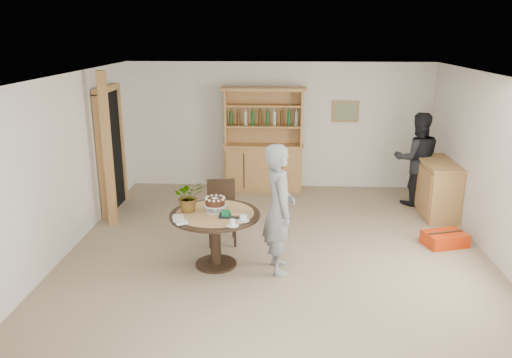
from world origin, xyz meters
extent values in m
plane|color=tan|center=(0.00, 0.00, 0.00)|extent=(7.00, 7.00, 0.00)
cube|color=white|center=(0.00, 3.50, 1.25)|extent=(6.00, 0.04, 2.50)
cube|color=white|center=(0.00, -3.50, 1.25)|extent=(6.00, 0.04, 2.50)
cube|color=white|center=(-3.00, 0.00, 1.25)|extent=(0.04, 7.00, 2.50)
cube|color=white|center=(3.00, 0.00, 1.25)|extent=(0.04, 7.00, 2.50)
cube|color=white|center=(0.00, 0.00, 2.50)|extent=(6.00, 7.00, 0.04)
cube|color=tan|center=(1.30, 3.47, 1.55)|extent=(0.52, 0.03, 0.42)
cube|color=#59724C|center=(1.30, 3.45, 1.55)|extent=(0.44, 0.02, 0.34)
cube|color=black|center=(-2.94, 2.00, 1.05)|extent=(0.10, 0.90, 2.10)
cube|color=#B5854C|center=(-2.92, 1.50, 1.05)|extent=(0.12, 0.10, 2.10)
cube|color=#B5854C|center=(-2.92, 2.50, 1.05)|extent=(0.12, 0.10, 2.10)
cube|color=#B5854C|center=(-2.92, 2.00, 2.13)|extent=(0.12, 1.10, 0.10)
cube|color=tan|center=(-2.70, 1.20, 1.25)|extent=(0.12, 0.12, 2.50)
cube|color=#B5854C|center=(-0.30, 3.24, 0.45)|extent=(1.50, 0.50, 0.90)
cube|color=tan|center=(-0.30, 3.24, 0.92)|extent=(1.56, 0.54, 0.04)
cube|color=#B5854C|center=(-0.30, 3.34, 1.47)|extent=(1.50, 0.04, 1.06)
cube|color=#B5854C|center=(-1.03, 3.19, 1.47)|extent=(0.04, 0.34, 1.06)
cube|color=#B5854C|center=(0.43, 3.19, 1.47)|extent=(0.04, 0.34, 1.06)
cube|color=tan|center=(-0.30, 3.19, 1.30)|extent=(1.44, 0.32, 0.03)
cube|color=tan|center=(-0.30, 3.19, 1.70)|extent=(1.44, 0.32, 0.03)
cube|color=#B5854C|center=(-0.30, 3.19, 2.01)|extent=(1.62, 0.40, 0.06)
cylinder|color=#194C1E|center=(-0.86, 3.19, 1.46)|extent=(0.07, 0.07, 0.28)
cylinder|color=#4C2D14|center=(-0.70, 3.19, 1.46)|extent=(0.07, 0.07, 0.28)
cylinder|color=#B2BFB2|center=(-0.54, 3.19, 1.46)|extent=(0.07, 0.07, 0.28)
cylinder|color=#194C1E|center=(-0.38, 3.19, 1.46)|extent=(0.07, 0.07, 0.28)
cylinder|color=#4C2D14|center=(-0.22, 3.19, 1.46)|extent=(0.07, 0.07, 0.28)
cylinder|color=#B2BFB2|center=(-0.06, 3.19, 1.46)|extent=(0.07, 0.07, 0.28)
cylinder|color=#194C1E|center=(0.10, 3.19, 1.46)|extent=(0.07, 0.07, 0.28)
cylinder|color=#4C2D14|center=(0.26, 3.19, 1.46)|extent=(0.07, 0.07, 0.28)
cube|color=#B5854C|center=(2.74, 2.00, 0.45)|extent=(0.50, 1.20, 0.90)
cube|color=tan|center=(2.74, 2.00, 0.92)|extent=(0.54, 1.26, 0.04)
cylinder|color=black|center=(-0.82, -0.19, 0.73)|extent=(1.20, 1.20, 0.04)
cylinder|color=black|center=(-0.82, -0.19, 0.36)|extent=(0.14, 0.14, 0.70)
cylinder|color=black|center=(-0.82, -0.19, 0.01)|extent=(0.56, 0.56, 0.03)
cylinder|color=tan|center=(-0.82, -0.19, 0.76)|extent=(1.04, 1.04, 0.01)
cube|color=black|center=(-0.82, 0.56, 0.45)|extent=(0.48, 0.48, 0.04)
cube|color=black|center=(-0.85, 0.75, 0.70)|extent=(0.42, 0.10, 0.46)
cube|color=black|center=(-0.85, 0.75, 0.92)|extent=(0.42, 0.11, 0.05)
cube|color=black|center=(-0.97, 0.36, 0.22)|extent=(0.03, 0.04, 0.44)
cube|color=black|center=(-0.61, 0.41, 0.22)|extent=(0.03, 0.04, 0.44)
cube|color=black|center=(-1.03, 0.71, 0.22)|extent=(0.04, 0.03, 0.44)
cube|color=black|center=(-0.67, 0.77, 0.22)|extent=(0.03, 0.03, 0.44)
cylinder|color=white|center=(-0.82, -0.14, 0.77)|extent=(0.28, 0.28, 0.01)
cylinder|color=white|center=(-0.82, -0.14, 0.81)|extent=(0.05, 0.05, 0.08)
cylinder|color=white|center=(-0.82, -0.14, 0.85)|extent=(0.30, 0.30, 0.01)
cylinder|color=#3F1E12|center=(-0.82, -0.14, 0.90)|extent=(0.26, 0.26, 0.09)
cylinder|color=white|center=(-0.82, -0.14, 0.95)|extent=(0.08, 0.08, 0.01)
sphere|color=white|center=(-0.70, -0.14, 0.95)|extent=(0.04, 0.04, 0.04)
sphere|color=white|center=(-0.72, -0.08, 0.95)|extent=(0.04, 0.04, 0.04)
sphere|color=white|center=(-0.76, -0.03, 0.95)|extent=(0.04, 0.04, 0.04)
sphere|color=white|center=(-0.82, -0.02, 0.95)|extent=(0.04, 0.04, 0.04)
sphere|color=white|center=(-0.88, -0.03, 0.95)|extent=(0.04, 0.04, 0.04)
sphere|color=white|center=(-0.92, -0.08, 0.95)|extent=(0.04, 0.04, 0.04)
sphere|color=white|center=(-0.94, -0.14, 0.95)|extent=(0.04, 0.04, 0.04)
sphere|color=white|center=(-0.92, -0.20, 0.95)|extent=(0.04, 0.04, 0.04)
sphere|color=white|center=(-0.88, -0.24, 0.95)|extent=(0.04, 0.04, 0.04)
sphere|color=white|center=(-0.82, -0.26, 0.95)|extent=(0.04, 0.04, 0.04)
sphere|color=white|center=(-0.76, -0.24, 0.95)|extent=(0.04, 0.04, 0.04)
sphere|color=white|center=(-0.72, -0.20, 0.95)|extent=(0.04, 0.04, 0.04)
imported|color=#3F7233|center=(-1.17, -0.14, 0.97)|extent=(0.47, 0.44, 0.42)
cube|color=black|center=(-0.60, -0.31, 0.77)|extent=(0.30, 0.20, 0.01)
cube|color=#0C7039|center=(-0.66, -0.31, 0.80)|extent=(0.10, 0.10, 0.06)
cube|color=#0C7039|center=(-0.66, -0.31, 0.83)|extent=(0.11, 0.02, 0.01)
cylinder|color=white|center=(-0.42, -0.47, 0.76)|extent=(0.15, 0.15, 0.01)
imported|color=white|center=(-0.42, -0.47, 0.81)|extent=(0.10, 0.10, 0.08)
cylinder|color=white|center=(-0.54, -0.64, 0.76)|extent=(0.15, 0.15, 0.01)
imported|color=white|center=(-0.54, -0.64, 0.81)|extent=(0.08, 0.08, 0.07)
cube|color=white|center=(-1.27, -0.39, 0.78)|extent=(0.14, 0.08, 0.03)
cube|color=white|center=(-1.24, -0.51, 0.78)|extent=(0.16, 0.11, 0.03)
cube|color=white|center=(-1.18, -0.61, 0.78)|extent=(0.16, 0.14, 0.03)
imported|color=gray|center=(0.03, -0.29, 0.86)|extent=(0.52, 0.69, 1.73)
imported|color=black|center=(2.50, 2.50, 0.85)|extent=(0.83, 0.65, 1.70)
cube|color=red|center=(2.50, 0.64, 0.10)|extent=(0.69, 0.56, 0.20)
cube|color=black|center=(2.50, 0.64, 0.20)|extent=(0.55, 0.21, 0.01)
camera|label=1|loc=(0.04, -6.35, 3.08)|focal=35.00mm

